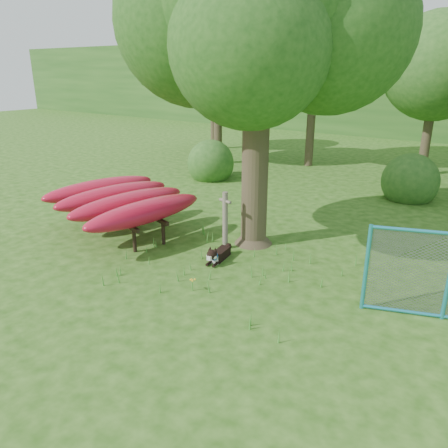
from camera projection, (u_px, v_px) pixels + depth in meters
The scene contains 12 objects.
ground at pixel (180, 286), 8.56m from camera, with size 80.00×80.00×0.00m, color #214B0F.
oak_tree at pixel (258, 13), 9.04m from camera, with size 6.11×5.33×7.69m.
wooden_post at pixel (225, 219), 10.16m from camera, with size 0.38×0.17×1.38m.
kayak_rack at pixel (121, 199), 11.19m from camera, with size 3.83×4.12×1.14m.
husky_dog at pixel (218, 255), 9.65m from camera, with size 0.36×0.98×0.44m.
wildflower_clump at pixel (192, 281), 8.33m from camera, with size 0.12×0.10×0.26m.
bg_tree_a at pixel (218, 58), 18.29m from camera, with size 4.40×4.40×6.70m.
bg_tree_b at pixel (317, 27), 17.50m from camera, with size 5.20×5.20×8.22m.
bg_tree_c at pixel (437, 67), 16.28m from camera, with size 4.00×4.00×6.12m.
bg_tree_f at pixel (214, 75), 22.21m from camera, with size 3.60×3.60×5.55m.
shrub_left at pixel (211, 178), 17.05m from camera, with size 1.80×1.80×1.80m, color #26541B.
shrub_mid at pixel (407, 199), 14.33m from camera, with size 1.80×1.80×1.80m, color #26541B.
Camera 1 is at (5.19, -5.70, 4.02)m, focal length 35.00 mm.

